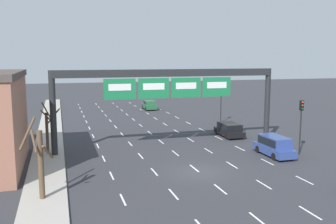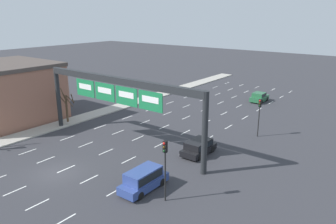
{
  "view_description": "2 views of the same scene",
  "coord_description": "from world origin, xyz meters",
  "px_view_note": "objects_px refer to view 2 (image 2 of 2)",
  "views": [
    {
      "loc": [
        -10.21,
        -26.14,
        8.74
      ],
      "look_at": [
        -0.79,
        5.74,
        3.93
      ],
      "focal_mm": 40.0,
      "sensor_mm": 36.0,
      "label": 1
    },
    {
      "loc": [
        24.45,
        -15.38,
        13.93
      ],
      "look_at": [
        3.92,
        11.64,
        3.76
      ],
      "focal_mm": 35.0,
      "sensor_mm": 36.0,
      "label": 2
    }
  ],
  "objects_px": {
    "car_green": "(259,97)",
    "traffic_light_near_gantry": "(165,159)",
    "traffic_light_mid_block": "(259,110)",
    "tree_bare_second": "(67,105)",
    "suv_black": "(199,146)",
    "sign_gantry": "(117,92)",
    "suv_blue": "(144,178)"
  },
  "relations": [
    {
      "from": "car_green",
      "to": "traffic_light_near_gantry",
      "type": "bearing_deg",
      "value": -79.75
    },
    {
      "from": "suv_black",
      "to": "traffic_light_mid_block",
      "type": "xyz_separation_m",
      "value": [
        2.85,
        8.57,
        2.4
      ]
    },
    {
      "from": "suv_black",
      "to": "sign_gantry",
      "type": "bearing_deg",
      "value": -157.21
    },
    {
      "from": "sign_gantry",
      "to": "car_green",
      "type": "xyz_separation_m",
      "value": [
        4.71,
        27.51,
        -5.29
      ]
    },
    {
      "from": "sign_gantry",
      "to": "suv_blue",
      "type": "distance_m",
      "value": 11.1
    },
    {
      "from": "car_green",
      "to": "traffic_light_mid_block",
      "type": "bearing_deg",
      "value": -68.29
    },
    {
      "from": "sign_gantry",
      "to": "traffic_light_near_gantry",
      "type": "bearing_deg",
      "value": -27.96
    },
    {
      "from": "traffic_light_mid_block",
      "to": "traffic_light_near_gantry",
      "type": "bearing_deg",
      "value": -90.62
    },
    {
      "from": "sign_gantry",
      "to": "suv_black",
      "type": "xyz_separation_m",
      "value": [
        8.06,
        3.38,
        -5.25
      ]
    },
    {
      "from": "car_green",
      "to": "sign_gantry",
      "type": "bearing_deg",
      "value": -99.72
    },
    {
      "from": "suv_black",
      "to": "traffic_light_near_gantry",
      "type": "xyz_separation_m",
      "value": [
        2.66,
        -9.07,
        2.68
      ]
    },
    {
      "from": "suv_black",
      "to": "traffic_light_mid_block",
      "type": "distance_m",
      "value": 9.34
    },
    {
      "from": "tree_bare_second",
      "to": "traffic_light_mid_block",
      "type": "bearing_deg",
      "value": 25.29
    },
    {
      "from": "sign_gantry",
      "to": "suv_black",
      "type": "relative_size",
      "value": 5.27
    },
    {
      "from": "car_green",
      "to": "traffic_light_mid_block",
      "type": "distance_m",
      "value": 16.92
    },
    {
      "from": "suv_blue",
      "to": "traffic_light_mid_block",
      "type": "relative_size",
      "value": 0.99
    },
    {
      "from": "suv_blue",
      "to": "tree_bare_second",
      "type": "relative_size",
      "value": 0.98
    },
    {
      "from": "suv_blue",
      "to": "tree_bare_second",
      "type": "xyz_separation_m",
      "value": [
        -19.42,
        6.92,
        1.5
      ]
    },
    {
      "from": "car_green",
      "to": "suv_blue",
      "type": "bearing_deg",
      "value": -83.86
    },
    {
      "from": "traffic_light_near_gantry",
      "to": "traffic_light_mid_block",
      "type": "xyz_separation_m",
      "value": [
        0.19,
        17.64,
        -0.28
      ]
    },
    {
      "from": "suv_black",
      "to": "traffic_light_near_gantry",
      "type": "bearing_deg",
      "value": -73.68
    },
    {
      "from": "traffic_light_near_gantry",
      "to": "car_green",
      "type": "bearing_deg",
      "value": 100.25
    },
    {
      "from": "traffic_light_mid_block",
      "to": "tree_bare_second",
      "type": "distance_m",
      "value": 24.42
    },
    {
      "from": "sign_gantry",
      "to": "suv_blue",
      "type": "xyz_separation_m",
      "value": [
        8.25,
        -5.4,
        -5.11
      ]
    },
    {
      "from": "car_green",
      "to": "tree_bare_second",
      "type": "xyz_separation_m",
      "value": [
        -15.87,
        -25.98,
        1.68
      ]
    },
    {
      "from": "suv_black",
      "to": "car_green",
      "type": "xyz_separation_m",
      "value": [
        -3.35,
        24.12,
        -0.04
      ]
    },
    {
      "from": "traffic_light_near_gantry",
      "to": "suv_blue",
      "type": "bearing_deg",
      "value": 173.24
    },
    {
      "from": "traffic_light_mid_block",
      "to": "tree_bare_second",
      "type": "bearing_deg",
      "value": -154.71
    },
    {
      "from": "car_green",
      "to": "traffic_light_mid_block",
      "type": "relative_size",
      "value": 0.86
    },
    {
      "from": "suv_black",
      "to": "traffic_light_mid_block",
      "type": "relative_size",
      "value": 0.91
    },
    {
      "from": "suv_blue",
      "to": "traffic_light_mid_block",
      "type": "height_order",
      "value": "traffic_light_mid_block"
    },
    {
      "from": "sign_gantry",
      "to": "traffic_light_near_gantry",
      "type": "xyz_separation_m",
      "value": [
        10.71,
        -5.69,
        -2.57
      ]
    }
  ]
}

